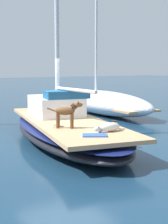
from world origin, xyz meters
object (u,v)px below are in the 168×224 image
dog_brown (67,112)px  coiled_rope (57,126)px  deck_winch (115,125)px  dog_white (108,127)px  sailboat_main (66,131)px  deck_towel (95,135)px  moored_boat_starboard_side (104,102)px

dog_brown → coiled_rope: dog_brown is taller
deck_winch → dog_white: bearing=-147.0°
sailboat_main → deck_towel: (-0.60, -2.41, 0.34)m
deck_winch → coiled_rope: 1.53m
deck_winch → deck_towel: deck_winch is taller
sailboat_main → coiled_rope: 1.19m
dog_brown → dog_white: (0.62, -0.97, -0.32)m
dog_white → deck_towel: bearing=-156.6°
deck_winch → moored_boat_starboard_side: (4.08, 6.21, -0.18)m
coiled_rope → moored_boat_starboard_side: 7.29m
dog_white → coiled_rope: (-0.72, 1.31, -0.08)m
dog_white → deck_winch: bearing=33.0°
sailboat_main → coiled_rope: (-0.75, -0.86, 0.35)m
dog_brown → deck_towel: size_ratio=1.38×
coiled_rope → dog_white: bearing=-61.1°
dog_brown → deck_towel: bearing=-87.4°
deck_winch → deck_towel: 1.06m
deck_towel → dog_white: bearing=23.4°
dog_brown → deck_towel: (0.06, -1.22, -0.41)m
dog_white → moored_boat_starboard_side: 7.84m
dog_white → moored_boat_starboard_side: (4.45, 6.45, -0.19)m
sailboat_main → dog_brown: 1.56m
sailboat_main → dog_white: (-0.03, -2.17, 0.43)m
coiled_rope → sailboat_main: bearing=48.9°
dog_white → coiled_rope: bearing=118.9°
deck_winch → sailboat_main: bearing=100.0°
sailboat_main → coiled_rope: bearing=-131.1°
dog_white → coiled_rope: 1.50m
deck_towel → moored_boat_starboard_side: size_ratio=0.08×
sailboat_main → deck_towel: size_ratio=13.56×
sailboat_main → deck_winch: 2.00m
dog_white → dog_brown: bearing=122.7°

